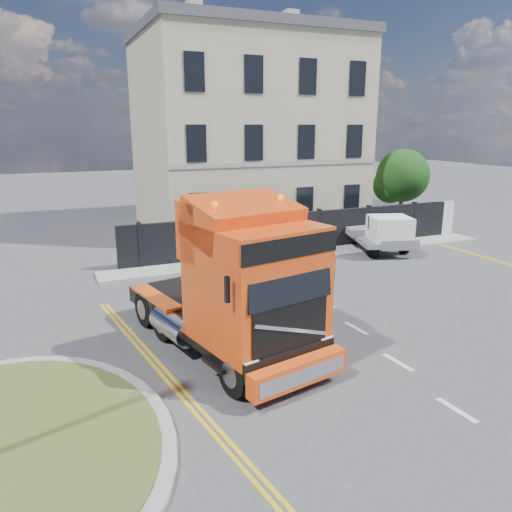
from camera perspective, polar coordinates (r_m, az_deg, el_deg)
name	(u,v)px	position (r m, az deg, el deg)	size (l,w,h in m)	color
ground	(265,339)	(15.08, 1.04, -9.44)	(120.00, 120.00, 0.00)	#424244
hoarding_fence	(311,231)	(25.29, 6.30, 2.85)	(18.80, 0.25, 2.00)	black
georgian_building	(245,132)	(31.29, -1.28, 14.01)	(12.30, 10.30, 12.80)	#BFB298
tree	(400,178)	(31.90, 16.11, 8.55)	(3.20, 3.20, 4.80)	#382619
pavement_far	(309,254)	(24.48, 6.13, 0.19)	(20.00, 1.60, 0.12)	gray
truck	(241,290)	(13.21, -1.78, -3.94)	(4.15, 7.65, 4.34)	black
flatbed_pickup	(382,233)	(25.33, 14.22, 2.59)	(3.14, 5.05, 1.94)	slate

